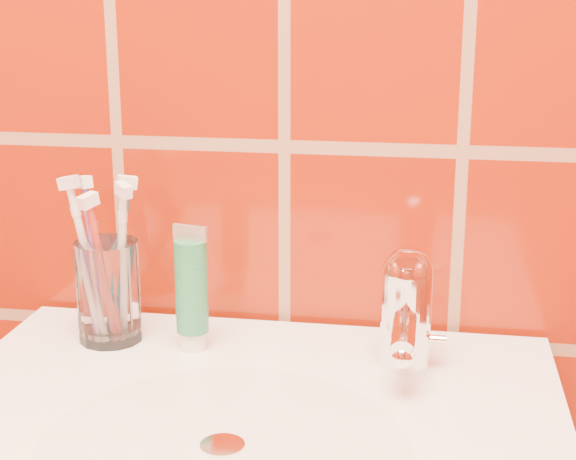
# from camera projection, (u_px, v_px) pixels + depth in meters

# --- Properties ---
(glass_tumbler) EXTENTS (0.07, 0.07, 0.11)m
(glass_tumbler) POSITION_uv_depth(u_px,v_px,m) (109.00, 291.00, 0.90)
(glass_tumbler) COLOR white
(glass_tumbler) RESTS_ON pedestal_sink
(toothpaste_tube) EXTENTS (0.04, 0.03, 0.13)m
(toothpaste_tube) POSITION_uv_depth(u_px,v_px,m) (192.00, 292.00, 0.88)
(toothpaste_tube) COLOR white
(toothpaste_tube) RESTS_ON pedestal_sink
(faucet) EXTENTS (0.05, 0.11, 0.12)m
(faucet) POSITION_uv_depth(u_px,v_px,m) (406.00, 306.00, 0.83)
(faucet) COLOR white
(faucet) RESTS_ON pedestal_sink
(toothbrush_0) EXTENTS (0.07, 0.09, 0.17)m
(toothbrush_0) POSITION_uv_depth(u_px,v_px,m) (103.00, 271.00, 0.88)
(toothbrush_0) COLOR #AB2E24
(toothbrush_0) RESTS_ON glass_tumbler
(toothbrush_1) EXTENTS (0.08, 0.07, 0.18)m
(toothbrush_1) POSITION_uv_depth(u_px,v_px,m) (118.00, 258.00, 0.90)
(toothbrush_1) COLOR #0D546D
(toothbrush_1) RESTS_ON glass_tumbler
(toothbrush_2) EXTENTS (0.09, 0.09, 0.18)m
(toothbrush_2) POSITION_uv_depth(u_px,v_px,m) (121.00, 264.00, 0.89)
(toothbrush_2) COLOR white
(toothbrush_2) RESTS_ON glass_tumbler
(toothbrush_3) EXTENTS (0.08, 0.08, 0.18)m
(toothbrush_3) POSITION_uv_depth(u_px,v_px,m) (94.00, 260.00, 0.90)
(toothbrush_3) COLOR #8D489B
(toothbrush_3) RESTS_ON glass_tumbler
(toothbrush_4) EXTENTS (0.08, 0.07, 0.18)m
(toothbrush_4) POSITION_uv_depth(u_px,v_px,m) (88.00, 261.00, 0.89)
(toothbrush_4) COLOR white
(toothbrush_4) RESTS_ON glass_tumbler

